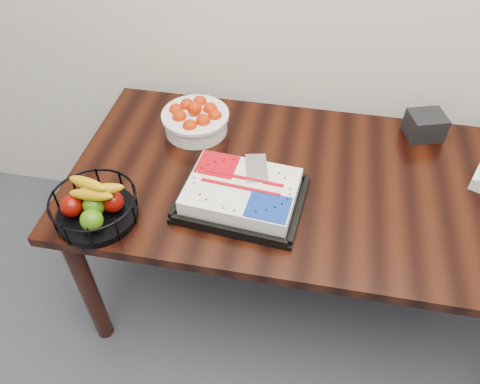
% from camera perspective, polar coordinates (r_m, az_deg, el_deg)
% --- Properties ---
extents(table, '(1.80, 0.90, 0.75)m').
position_cam_1_polar(table, '(1.81, 8.54, -0.54)').
color(table, black).
rests_on(table, ground).
extents(cake_tray, '(0.46, 0.37, 0.09)m').
position_cam_1_polar(cake_tray, '(1.62, 0.21, -0.22)').
color(cake_tray, black).
rests_on(cake_tray, table).
extents(tangerine_bowl, '(0.27, 0.27, 0.17)m').
position_cam_1_polar(tangerine_bowl, '(1.91, -5.48, 9.25)').
color(tangerine_bowl, white).
rests_on(tangerine_bowl, table).
extents(fruit_basket, '(0.29, 0.29, 0.15)m').
position_cam_1_polar(fruit_basket, '(1.63, -17.35, -1.54)').
color(fruit_basket, black).
rests_on(fruit_basket, table).
extents(napkin_box, '(0.17, 0.16, 0.10)m').
position_cam_1_polar(napkin_box, '(2.03, 21.63, 7.58)').
color(napkin_box, black).
rests_on(napkin_box, table).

